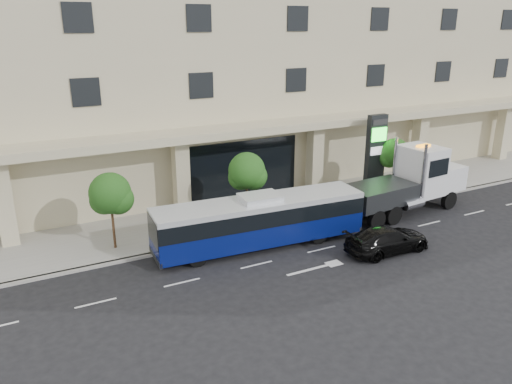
# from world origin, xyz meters

# --- Properties ---
(ground) EXTENTS (120.00, 120.00, 0.00)m
(ground) POSITION_xyz_m (0.00, 0.00, 0.00)
(ground) COLOR black
(ground) RESTS_ON ground
(sidewalk) EXTENTS (120.00, 6.00, 0.15)m
(sidewalk) POSITION_xyz_m (0.00, 5.00, 0.07)
(sidewalk) COLOR gray
(sidewalk) RESTS_ON ground
(curb) EXTENTS (120.00, 0.30, 0.15)m
(curb) POSITION_xyz_m (0.00, 2.00, 0.07)
(curb) COLOR gray
(curb) RESTS_ON ground
(convention_center) EXTENTS (60.00, 17.60, 20.00)m
(convention_center) POSITION_xyz_m (-0.00, 15.42, 9.97)
(convention_center) COLOR #BDB28E
(convention_center) RESTS_ON ground
(tree_left) EXTENTS (2.27, 2.20, 4.22)m
(tree_left) POSITION_xyz_m (-9.97, 3.59, 3.11)
(tree_left) COLOR #422B19
(tree_left) RESTS_ON sidewalk
(tree_mid) EXTENTS (2.28, 2.20, 4.38)m
(tree_mid) POSITION_xyz_m (-1.97, 3.59, 3.26)
(tree_mid) COLOR #422B19
(tree_mid) RESTS_ON sidewalk
(tree_right) EXTENTS (2.10, 2.00, 4.04)m
(tree_right) POSITION_xyz_m (9.53, 3.59, 3.04)
(tree_right) COLOR #422B19
(tree_right) RESTS_ON sidewalk
(city_bus) EXTENTS (11.91, 3.29, 2.98)m
(city_bus) POSITION_xyz_m (-2.76, 0.50, 1.52)
(city_bus) COLOR black
(city_bus) RESTS_ON ground
(tow_truck) EXTENTS (10.48, 3.25, 4.76)m
(tow_truck) POSITION_xyz_m (8.37, 0.81, 1.96)
(tow_truck) COLOR #2D3033
(tow_truck) RESTS_ON ground
(black_sedan) EXTENTS (4.89, 2.08, 1.41)m
(black_sedan) POSITION_xyz_m (2.96, -3.33, 0.70)
(black_sedan) COLOR black
(black_sedan) RESTS_ON ground
(signage_pylon) EXTENTS (1.43, 0.56, 5.68)m
(signage_pylon) POSITION_xyz_m (8.32, 4.26, 3.04)
(signage_pylon) COLOR black
(signage_pylon) RESTS_ON sidewalk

